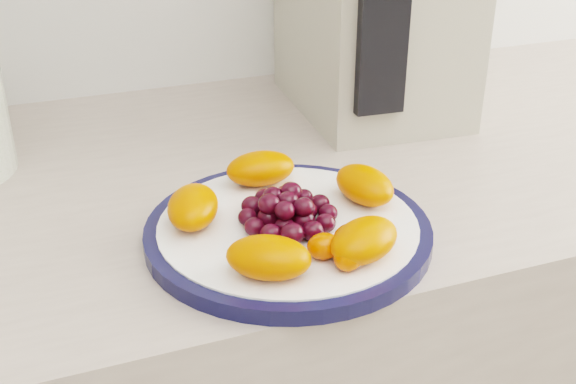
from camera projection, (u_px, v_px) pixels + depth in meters
name	position (u px, v px, depth m)	size (l,w,h in m)	color
plate_rim	(288.00, 232.00, 0.68)	(0.27, 0.27, 0.01)	#0E1033
plate_face	(288.00, 231.00, 0.68)	(0.25, 0.25, 0.02)	white
appliance_panel	(384.00, 5.00, 0.80)	(0.06, 0.02, 0.25)	black
fruit_plate	(292.00, 212.00, 0.67)	(0.23, 0.23, 0.03)	#D54400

